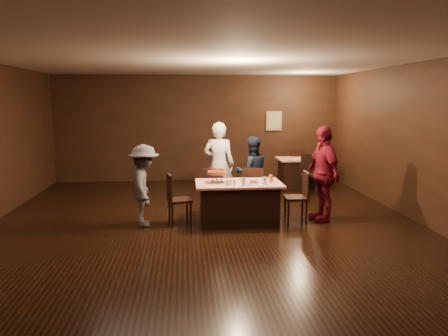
% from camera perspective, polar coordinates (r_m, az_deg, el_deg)
% --- Properties ---
extents(room, '(10.00, 10.04, 3.02)m').
position_cam_1_polar(room, '(7.49, -2.35, 7.68)').
color(room, black).
rests_on(room, ground).
extents(main_table, '(1.60, 1.00, 0.77)m').
position_cam_1_polar(main_table, '(8.24, 1.91, -4.53)').
color(main_table, '#AD1D0B').
rests_on(main_table, ground).
extents(back_table, '(1.30, 0.90, 0.77)m').
position_cam_1_polar(back_table, '(11.78, 10.14, -0.61)').
color(back_table, '#B51E0C').
rests_on(back_table, ground).
extents(chair_far_left, '(0.51, 0.51, 0.95)m').
position_cam_1_polar(chair_far_left, '(8.91, -1.24, -2.91)').
color(chair_far_left, black).
rests_on(chair_far_left, ground).
extents(chair_far_right, '(0.50, 0.50, 0.95)m').
position_cam_1_polar(chair_far_right, '(9.00, 3.85, -2.81)').
color(chair_far_right, black).
rests_on(chair_far_right, ground).
extents(chair_end_left, '(0.49, 0.49, 0.95)m').
position_cam_1_polar(chair_end_left, '(8.16, -5.80, -4.05)').
color(chair_end_left, black).
rests_on(chair_end_left, ground).
extents(chair_end_right, '(0.44, 0.44, 0.95)m').
position_cam_1_polar(chair_end_right, '(8.42, 9.37, -3.72)').
color(chair_end_right, black).
rests_on(chair_end_right, ground).
extents(chair_back_near, '(0.49, 0.49, 0.95)m').
position_cam_1_polar(chair_back_near, '(11.10, 11.10, -0.74)').
color(chair_back_near, black).
rests_on(chair_back_near, ground).
extents(chair_back_far, '(0.44, 0.44, 0.95)m').
position_cam_1_polar(chair_back_far, '(12.34, 9.42, 0.26)').
color(chair_back_far, black).
rests_on(chair_back_far, ground).
extents(diner_white_jacket, '(0.78, 0.64, 1.84)m').
position_cam_1_polar(diner_white_jacket, '(9.36, -0.67, 0.43)').
color(diner_white_jacket, white).
rests_on(diner_white_jacket, ground).
extents(diner_navy_hoodie, '(0.83, 0.70, 1.53)m').
position_cam_1_polar(diner_navy_hoodie, '(9.33, 3.66, -0.57)').
color(diner_navy_hoodie, '#161F31').
rests_on(diner_navy_hoodie, ground).
extents(diner_grey_knit, '(0.65, 1.02, 1.50)m').
position_cam_1_polar(diner_grey_knit, '(8.10, -10.38, -2.26)').
color(diner_grey_knit, '#535256').
rests_on(diner_grey_knit, ground).
extents(diner_red_shirt, '(0.62, 1.12, 1.81)m').
position_cam_1_polar(diner_red_shirt, '(8.51, 12.80, -0.72)').
color(diner_red_shirt, maroon).
rests_on(diner_red_shirt, ground).
extents(pizza_stand, '(0.38, 0.38, 0.22)m').
position_cam_1_polar(pizza_stand, '(8.14, -0.91, -0.62)').
color(pizza_stand, black).
rests_on(pizza_stand, main_table).
extents(plate_with_slice, '(0.25, 0.25, 0.06)m').
position_cam_1_polar(plate_with_slice, '(8.01, 3.85, -1.92)').
color(plate_with_slice, white).
rests_on(plate_with_slice, main_table).
extents(plate_empty, '(0.25, 0.25, 0.01)m').
position_cam_1_polar(plate_empty, '(8.39, 5.53, -1.58)').
color(plate_empty, white).
rests_on(plate_empty, main_table).
extents(glass_front_left, '(0.08, 0.08, 0.14)m').
position_cam_1_polar(glass_front_left, '(7.86, 2.55, -1.79)').
color(glass_front_left, silver).
rests_on(glass_front_left, main_table).
extents(glass_front_right, '(0.08, 0.08, 0.14)m').
position_cam_1_polar(glass_front_right, '(7.97, 5.36, -1.67)').
color(glass_front_right, silver).
rests_on(glass_front_right, main_table).
extents(glass_amber, '(0.08, 0.08, 0.14)m').
position_cam_1_polar(glass_amber, '(8.19, 6.13, -1.40)').
color(glass_amber, '#BF7F26').
rests_on(glass_amber, main_table).
extents(condiments, '(0.17, 0.10, 0.09)m').
position_cam_1_polar(condiments, '(7.85, 0.87, -1.95)').
color(condiments, silver).
rests_on(condiments, main_table).
extents(napkin_center, '(0.19, 0.19, 0.01)m').
position_cam_1_polar(napkin_center, '(8.20, 4.00, -1.84)').
color(napkin_center, white).
rests_on(napkin_center, main_table).
extents(napkin_left, '(0.21, 0.21, 0.01)m').
position_cam_1_polar(napkin_left, '(8.09, 0.91, -1.96)').
color(napkin_left, white).
rests_on(napkin_left, main_table).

